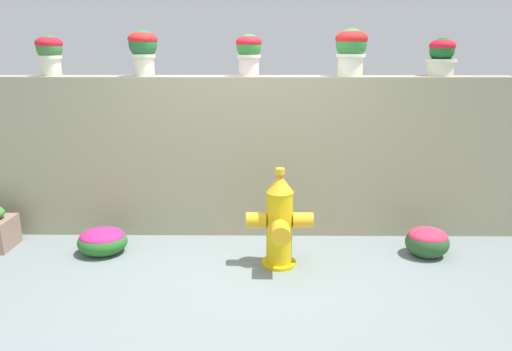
% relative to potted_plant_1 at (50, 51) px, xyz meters
% --- Properties ---
extents(ground_plane, '(24.00, 24.00, 0.00)m').
position_rel_potted_plant_1_xyz_m(ground_plane, '(1.95, -1.02, -1.87)').
color(ground_plane, slate).
extents(stone_wall, '(6.75, 0.40, 1.63)m').
position_rel_potted_plant_1_xyz_m(stone_wall, '(1.95, 0.02, -1.06)').
color(stone_wall, gray).
rests_on(stone_wall, ground).
extents(potted_plant_1, '(0.26, 0.26, 0.40)m').
position_rel_potted_plant_1_xyz_m(potted_plant_1, '(0.00, 0.00, 0.00)').
color(potted_plant_1, silver).
rests_on(potted_plant_1, stone_wall).
extents(potted_plant_2, '(0.29, 0.29, 0.44)m').
position_rel_potted_plant_1_xyz_m(potted_plant_2, '(0.93, -0.02, 0.03)').
color(potted_plant_2, beige).
rests_on(potted_plant_2, stone_wall).
extents(potted_plant_3, '(0.26, 0.26, 0.40)m').
position_rel_potted_plant_1_xyz_m(potted_plant_3, '(1.97, -0.01, 0.00)').
color(potted_plant_3, beige).
rests_on(potted_plant_3, stone_wall).
extents(potted_plant_4, '(0.32, 0.32, 0.46)m').
position_rel_potted_plant_1_xyz_m(potted_plant_4, '(2.97, -0.01, 0.03)').
color(potted_plant_4, silver).
rests_on(potted_plant_4, stone_wall).
extents(potted_plant_5, '(0.30, 0.30, 0.37)m').
position_rel_potted_plant_1_xyz_m(potted_plant_5, '(3.88, 0.05, -0.04)').
color(potted_plant_5, beige).
rests_on(potted_plant_5, stone_wall).
extents(fire_hydrant, '(0.59, 0.47, 0.90)m').
position_rel_potted_plant_1_xyz_m(fire_hydrant, '(2.25, -0.88, -1.46)').
color(fire_hydrant, yellow).
rests_on(fire_hydrant, ground).
extents(flower_bush_left, '(0.40, 0.36, 0.29)m').
position_rel_potted_plant_1_xyz_m(flower_bush_left, '(3.65, -0.65, -1.72)').
color(flower_bush_left, '#295228').
rests_on(flower_bush_left, ground).
extents(flower_bush_right, '(0.47, 0.42, 0.25)m').
position_rel_potted_plant_1_xyz_m(flower_bush_right, '(0.58, -0.62, -1.74)').
color(flower_bush_right, '#276A27').
rests_on(flower_bush_right, ground).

